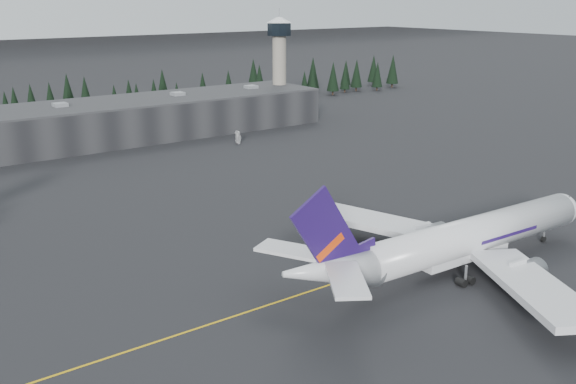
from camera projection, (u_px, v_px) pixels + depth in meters
ground at (357, 269)px, 109.93m from camera, size 1400.00×1400.00×0.00m
taxiline at (365, 273)px, 108.39m from camera, size 400.00×0.40×0.02m
terminal at (94, 123)px, 204.60m from camera, size 160.00×30.00×12.60m
control_tower at (279, 56)px, 244.36m from camera, size 10.00×10.00×37.70m
treeline at (57, 105)px, 232.82m from camera, size 360.00×20.00×15.00m
jet_main at (451, 242)px, 106.92m from camera, size 67.34×62.09×19.79m
gse_vehicle_b at (239, 142)px, 204.28m from camera, size 4.49×2.25×1.47m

